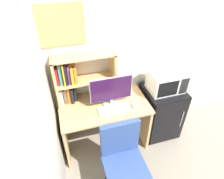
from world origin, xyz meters
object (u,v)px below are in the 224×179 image
(keyboard, at_px, (114,110))
(wall_corkboard, at_px, (59,25))
(mini_fridge, at_px, (160,111))
(monitor, at_px, (111,91))
(microwave, at_px, (166,81))
(computer_mouse, at_px, (134,106))
(desk_fan, at_px, (171,62))
(desk_chair, at_px, (123,165))
(hutch_bookshelf, at_px, (76,78))

(keyboard, bearing_deg, wall_corkboard, 137.42)
(mini_fridge, bearing_deg, keyboard, -169.77)
(keyboard, bearing_deg, monitor, 90.54)
(keyboard, xyz_separation_m, microwave, (0.78, 0.14, 0.18))
(monitor, distance_m, microwave, 0.78)
(computer_mouse, distance_m, microwave, 0.57)
(microwave, xyz_separation_m, desk_fan, (0.00, -0.01, 0.30))
(monitor, xyz_separation_m, desk_fan, (0.79, 0.02, 0.27))
(wall_corkboard, bearing_deg, desk_chair, -66.73)
(keyboard, height_order, desk_chair, desk_chair)
(mini_fridge, bearing_deg, wall_corkboard, 166.36)
(keyboard, xyz_separation_m, wall_corkboard, (-0.49, 0.45, 0.96))
(desk_fan, xyz_separation_m, wall_corkboard, (-1.27, 0.31, 0.48))
(computer_mouse, bearing_deg, monitor, 154.95)
(mini_fridge, relative_size, desk_fan, 2.99)
(mini_fridge, height_order, desk_fan, desk_fan)
(monitor, bearing_deg, microwave, 2.01)
(keyboard, bearing_deg, microwave, 10.44)
(computer_mouse, bearing_deg, hutch_bookshelf, 151.73)
(computer_mouse, height_order, wall_corkboard, wall_corkboard)
(hutch_bookshelf, height_order, desk_fan, hutch_bookshelf)
(keyboard, bearing_deg, desk_chair, -95.94)
(monitor, distance_m, desk_fan, 0.83)
(monitor, distance_m, mini_fridge, 0.98)
(monitor, bearing_deg, computer_mouse, -25.05)
(keyboard, height_order, microwave, microwave)
(hutch_bookshelf, xyz_separation_m, monitor, (0.40, -0.23, -0.11))
(microwave, bearing_deg, desk_chair, -140.24)
(monitor, xyz_separation_m, desk_chair, (-0.06, -0.67, -0.57))
(keyboard, distance_m, computer_mouse, 0.27)
(keyboard, height_order, computer_mouse, computer_mouse)
(keyboard, relative_size, microwave, 0.87)
(hutch_bookshelf, bearing_deg, mini_fridge, -9.97)
(monitor, relative_size, desk_fan, 1.98)
(hutch_bookshelf, xyz_separation_m, microwave, (1.18, -0.20, -0.14))
(computer_mouse, height_order, mini_fridge, mini_fridge)
(desk_chair, bearing_deg, microwave, 39.76)
(desk_chair, relative_size, wall_corkboard, 1.71)
(monitor, bearing_deg, desk_chair, -94.82)
(wall_corkboard, bearing_deg, keyboard, -42.58)
(mini_fridge, distance_m, wall_corkboard, 1.87)
(mini_fridge, xyz_separation_m, wall_corkboard, (-1.27, 0.31, 1.33))
(wall_corkboard, bearing_deg, hutch_bookshelf, -47.52)
(hutch_bookshelf, bearing_deg, keyboard, -41.29)
(hutch_bookshelf, xyz_separation_m, keyboard, (0.40, -0.35, -0.32))
(mini_fridge, bearing_deg, desk_fan, -53.79)
(desk_chair, bearing_deg, monitor, 85.18)
(monitor, bearing_deg, keyboard, -89.46)
(desk_chair, xyz_separation_m, wall_corkboard, (-0.43, 1.00, 1.32))
(mini_fridge, height_order, wall_corkboard, wall_corkboard)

